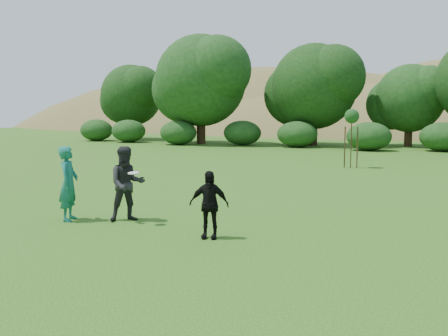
% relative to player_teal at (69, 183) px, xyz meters
% --- Properties ---
extents(ground, '(120.00, 120.00, 0.00)m').
position_rel_player_teal_xyz_m(ground, '(2.72, 0.48, -0.94)').
color(ground, '#19470C').
rests_on(ground, ground).
extents(player_teal, '(0.69, 0.81, 1.89)m').
position_rel_player_teal_xyz_m(player_teal, '(0.00, 0.00, 0.00)').
color(player_teal, '#176758').
rests_on(player_teal, ground).
extents(player_grey, '(1.15, 1.15, 1.88)m').
position_rel_player_teal_xyz_m(player_grey, '(1.37, 0.57, -0.00)').
color(player_grey, black).
rests_on(player_grey, ground).
extents(player_black, '(0.93, 0.56, 1.48)m').
position_rel_player_teal_xyz_m(player_black, '(4.00, -0.13, -0.20)').
color(player_black, black).
rests_on(player_black, ground).
extents(frisbee, '(0.27, 0.27, 0.05)m').
position_rel_player_teal_xyz_m(frisbee, '(1.78, 0.26, 0.33)').
color(frisbee, white).
rests_on(frisbee, ground).
extents(sapling, '(0.70, 0.70, 2.85)m').
position_rel_player_teal_xyz_m(sapling, '(4.34, 14.80, 1.47)').
color(sapling, '#392816').
rests_on(sapling, ground).
extents(hillside, '(150.00, 72.00, 52.00)m').
position_rel_player_teal_xyz_m(hillside, '(2.16, 68.93, -12.92)').
color(hillside, olive).
rests_on(hillside, ground).
extents(tree_row, '(53.92, 10.38, 9.62)m').
position_rel_player_teal_xyz_m(tree_row, '(5.94, 29.17, 3.93)').
color(tree_row, '#3A2616').
rests_on(tree_row, ground).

